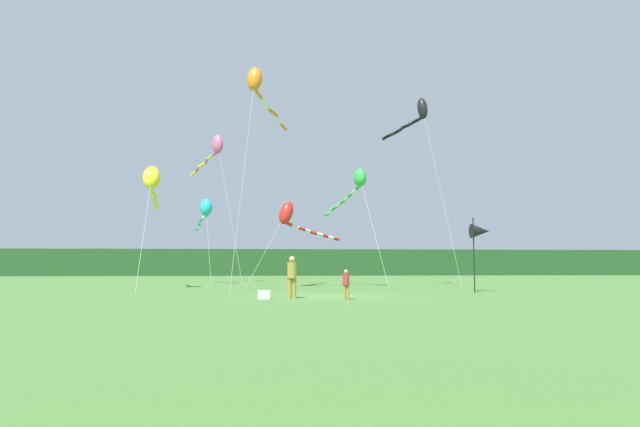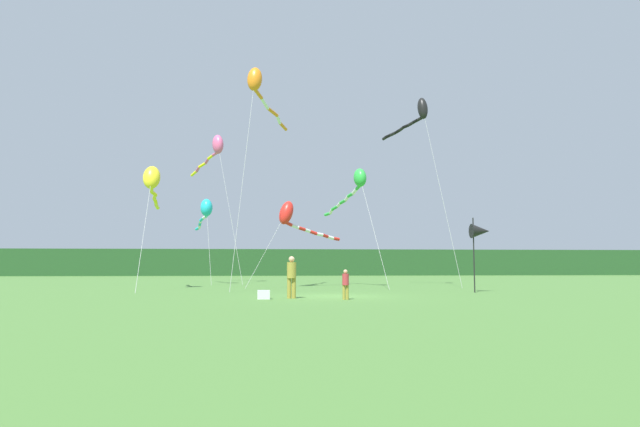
{
  "view_description": "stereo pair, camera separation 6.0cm",
  "coord_description": "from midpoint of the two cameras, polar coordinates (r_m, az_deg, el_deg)",
  "views": [
    {
      "loc": [
        -2.63,
        -23.22,
        1.33
      ],
      "look_at": [
        0.0,
        6.0,
        4.05
      ],
      "focal_mm": 30.97,
      "sensor_mm": 36.0,
      "label": 1
    },
    {
      "loc": [
        -2.57,
        -23.23,
        1.33
      ],
      "look_at": [
        0.0,
        6.0,
        4.05
      ],
      "focal_mm": 30.97,
      "sensor_mm": 36.0,
      "label": 2
    }
  ],
  "objects": [
    {
      "name": "kite_orange",
      "position": [
        32.09,
        -6.29,
        12.82
      ],
      "size": [
        2.99,
        8.78,
        12.28
      ],
      "color": "#B2B2B2",
      "rests_on": "ground"
    },
    {
      "name": "cooler_box",
      "position": [
        21.61,
        -5.76,
        -8.34
      ],
      "size": [
        0.48,
        0.44,
        0.34
      ],
      "primitive_type": "cube",
      "color": "silver",
      "rests_on": "ground"
    },
    {
      "name": "ground_plane",
      "position": [
        23.41,
        1.37,
        -8.55
      ],
      "size": [
        120.0,
        120.0,
        0.0
      ],
      "primitive_type": "plane",
      "color": "#477533"
    },
    {
      "name": "person_adult",
      "position": [
        21.93,
        -2.88,
        -6.34
      ],
      "size": [
        0.36,
        0.36,
        1.65
      ],
      "color": "olive",
      "rests_on": "ground"
    },
    {
      "name": "kite_yellow",
      "position": [
        31.83,
        -16.91,
        3.28
      ],
      "size": [
        1.0,
        7.76,
        6.87
      ],
      "color": "#B2B2B2",
      "rests_on": "ground"
    },
    {
      "name": "kite_rainbow",
      "position": [
        41.14,
        -10.68,
        6.7
      ],
      "size": [
        4.59,
        7.27,
        10.8
      ],
      "color": "#B2B2B2",
      "rests_on": "ground"
    },
    {
      "name": "distant_treeline",
      "position": [
        68.27,
        -2.85,
        -5.07
      ],
      "size": [
        108.0,
        3.71,
        3.18
      ],
      "primitive_type": "cube",
      "color": "#234C23",
      "rests_on": "ground"
    },
    {
      "name": "banner_flag_pole",
      "position": [
        27.69,
        16.27,
        -1.82
      ],
      "size": [
        0.9,
        0.7,
        3.58
      ],
      "color": "black",
      "rests_on": "ground"
    },
    {
      "name": "person_child",
      "position": [
        21.16,
        2.74,
        -7.16
      ],
      "size": [
        0.25,
        0.25,
        1.14
      ],
      "color": "olive",
      "rests_on": "ground"
    },
    {
      "name": "kite_cyan",
      "position": [
        38.58,
        -11.68,
        0.37
      ],
      "size": [
        1.9,
        5.84,
        5.9
      ],
      "color": "#B2B2B2",
      "rests_on": "ground"
    },
    {
      "name": "kite_black",
      "position": [
        36.03,
        10.17,
        10.16
      ],
      "size": [
        3.38,
        5.68,
        11.86
      ],
      "color": "#B2B2B2",
      "rests_on": "ground"
    },
    {
      "name": "kite_green",
      "position": [
        33.65,
        3.75,
        3.07
      ],
      "size": [
        2.65,
        8.9,
        7.18
      ],
      "color": "#B2B2B2",
      "rests_on": "ground"
    },
    {
      "name": "kite_red",
      "position": [
        32.94,
        -2.99,
        -0.27
      ],
      "size": [
        5.82,
        4.23,
        5.21
      ],
      "color": "#B2B2B2",
      "rests_on": "ground"
    }
  ]
}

